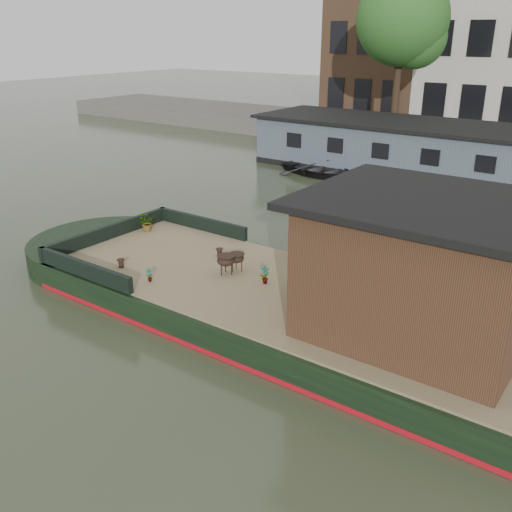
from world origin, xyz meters
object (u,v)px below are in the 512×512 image
Objects in this scene: brazier_rear at (237,262)px; potted_plant_a at (265,275)px; cabin at (422,267)px; bicycle at (316,279)px; dinghy at (321,166)px; brazier_front at (226,265)px.

potted_plant_a is at bearing -12.31° from brazier_rear.
cabin is 3.47m from potted_plant_a.
bicycle reaches higher than potted_plant_a.
brazier_rear reaches higher than dinghy.
potted_plant_a reaches higher than dinghy.
brazier_rear is at bearing 167.69° from potted_plant_a.
brazier_front is 0.30m from brazier_rear.
dinghy is (-8.55, 11.50, -1.51)m from cabin.
cabin reaches higher than brazier_rear.
cabin is 4.34m from brazier_rear.
potted_plant_a is (-3.31, 0.08, -1.03)m from cabin.
bicycle is at bearing -8.99° from brazier_rear.
cabin is 9.05× the size of brazier_front.
brazier_front is at bearing 112.01° from bicycle.
dinghy is (-6.57, 11.58, -0.78)m from bicycle.
brazier_front reaches higher than dinghy.
dinghy is (-4.28, 11.52, -0.50)m from brazier_front.
cabin reaches higher than bicycle.
bicycle is 13.33m from dinghy.
potted_plant_a is (-1.32, 0.16, -0.30)m from bicycle.
cabin is 10.14× the size of potted_plant_a.
brazier_front is (-2.28, 0.06, -0.27)m from bicycle.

